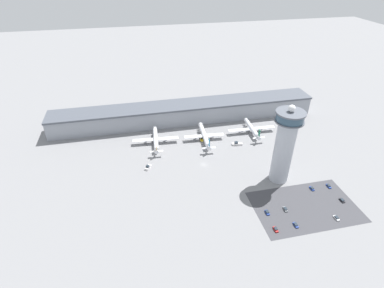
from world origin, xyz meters
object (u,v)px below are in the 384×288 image
service_truck_catering (237,144)px  car_green_van (285,209)px  car_white_wagon (329,186)px  service_truck_fuel (203,139)px  control_tower (285,144)px  car_silver_sedan (276,229)px  car_grey_coupe (312,189)px  airplane_gate_charlie (252,129)px  car_yellow_taxi (342,200)px  airplane_gate_bravo (204,136)px  service_truck_baggage (148,167)px  car_blue_compact (267,212)px  car_maroon_suv (336,218)px  airplane_gate_alpha (156,139)px  car_red_hatchback (296,225)px

service_truck_catering → car_green_van: 75.93m
car_green_van → car_white_wagon: size_ratio=1.00×
service_truck_fuel → control_tower: bearing=-57.2°
car_silver_sedan → car_grey_coupe: (38.99, 27.06, -0.01)m
car_green_van → airplane_gate_charlie: bearing=81.0°
service_truck_fuel → car_white_wagon: bearing=-47.9°
control_tower → car_yellow_taxi: (29.80, -29.43, -28.05)m
service_truck_catering → airplane_gate_bravo: bearing=152.7°
car_green_van → service_truck_baggage: bearing=142.8°
airplane_gate_bravo → service_truck_baggage: airplane_gate_bravo is taller
airplane_gate_bravo → service_truck_baggage: (-49.60, -28.76, -3.36)m
airplane_gate_charlie → car_grey_coupe: airplane_gate_charlie is taller
control_tower → car_blue_compact: bearing=-125.9°
car_green_van → car_maroon_suv: bearing=-26.5°
service_truck_baggage → car_maroon_suv: (104.68, -72.72, -0.47)m
airplane_gate_alpha → car_white_wagon: bearing=-36.0°
airplane_gate_bravo → service_truck_catering: airplane_gate_bravo is taller
airplane_gate_charlie → car_grey_coupe: size_ratio=10.28×
service_truck_baggage → car_maroon_suv: service_truck_baggage is taller
airplane_gate_alpha → airplane_gate_bravo: (40.26, -3.32, 0.11)m
control_tower → car_grey_coupe: bearing=-41.6°
car_white_wagon → car_green_van: bearing=-160.7°
car_yellow_taxi → control_tower: bearing=135.4°
car_white_wagon → car_grey_coupe: 12.42m
control_tower → car_grey_coupe: control_tower is taller
airplane_gate_alpha → service_truck_fuel: (39.45, -2.69, -3.31)m
car_maroon_suv → car_green_van: bearing=153.5°
car_green_van → car_yellow_taxi: 38.90m
service_truck_baggage → car_silver_sedan: bearing=-48.1°
airplane_gate_charlie → service_truck_catering: airplane_gate_charlie is taller
car_white_wagon → car_blue_compact: car_blue_compact is taller
car_red_hatchback → car_green_van: bearing=89.9°
service_truck_baggage → airplane_gate_bravo: bearing=30.1°
car_white_wagon → service_truck_catering: bearing=124.7°
airplane_gate_alpha → car_green_van: (69.04, -91.69, -3.73)m
car_blue_compact → car_silver_sedan: size_ratio=0.99×
car_green_van → car_white_wagon: bearing=19.3°
car_green_van → car_maroon_suv: (26.29, -13.11, 0.01)m
control_tower → airplane_gate_alpha: control_tower is taller
airplane_gate_charlie → car_blue_compact: size_ratio=10.03×
car_yellow_taxi → service_truck_baggage: bearing=152.8°
airplane_gate_charlie → car_silver_sedan: airplane_gate_charlie is taller
car_green_van → car_red_hatchback: car_green_van is taller
service_truck_catering → car_maroon_suv: 94.08m
car_white_wagon → car_red_hatchback: (-38.66, -26.47, 0.01)m
car_silver_sedan → car_grey_coupe: 47.46m
car_maroon_suv → car_white_wagon: bearing=65.2°
car_blue_compact → service_truck_baggage: bearing=138.0°
airplane_gate_bravo → service_truck_fuel: bearing=141.9°
car_grey_coupe → car_yellow_taxi: bearing=-48.3°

